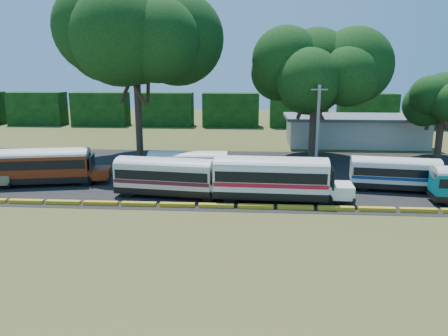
# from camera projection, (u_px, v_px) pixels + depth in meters

# --- Properties ---
(ground) EXTENTS (160.00, 160.00, 0.00)m
(ground) POSITION_uv_depth(u_px,v_px,m) (195.00, 211.00, 32.44)
(ground) COLOR #404E1A
(ground) RESTS_ON ground
(asphalt_strip) EXTENTS (64.00, 24.00, 0.02)m
(asphalt_strip) POSITION_uv_depth(u_px,v_px,m) (221.00, 173.00, 44.03)
(asphalt_strip) COLOR black
(asphalt_strip) RESTS_ON ground
(curb) EXTENTS (53.70, 0.45, 0.30)m
(curb) POSITION_uv_depth(u_px,v_px,m) (197.00, 205.00, 33.37)
(curb) COLOR gold
(curb) RESTS_ON ground
(terminal_building) EXTENTS (19.00, 9.00, 4.00)m
(terminal_building) POSITION_uv_depth(u_px,v_px,m) (354.00, 130.00, 59.88)
(terminal_building) COLOR silver
(terminal_building) RESTS_ON ground
(treeline_backdrop) EXTENTS (130.00, 4.00, 6.00)m
(treeline_backdrop) POSITION_uv_depth(u_px,v_px,m) (231.00, 110.00, 78.41)
(treeline_backdrop) COLOR black
(treeline_backdrop) RESTS_ON ground
(bus_red) EXTENTS (10.52, 4.55, 3.36)m
(bus_red) POSITION_uv_depth(u_px,v_px,m) (44.00, 164.00, 39.36)
(bus_red) COLOR black
(bus_red) RESTS_ON ground
(bus_cream_west) EXTENTS (10.12, 3.63, 3.25)m
(bus_cream_west) POSITION_uv_depth(u_px,v_px,m) (168.00, 175.00, 35.81)
(bus_cream_west) COLOR black
(bus_cream_west) RESTS_ON ground
(bus_cream_east) EXTENTS (8.99, 2.58, 2.93)m
(bus_cream_east) POSITION_uv_depth(u_px,v_px,m) (190.00, 165.00, 40.38)
(bus_cream_east) COLOR black
(bus_cream_east) RESTS_ON ground
(bus_white_red) EXTENTS (11.04, 3.12, 3.60)m
(bus_white_red) POSITION_uv_depth(u_px,v_px,m) (273.00, 176.00, 34.53)
(bus_white_red) COLOR black
(bus_white_red) RESTS_ON ground
(bus_white_blue) EXTENTS (9.13, 3.39, 2.93)m
(bus_white_blue) POSITION_uv_depth(u_px,v_px,m) (397.00, 172.00, 37.53)
(bus_white_blue) COLOR black
(bus_white_blue) RESTS_ON ground
(tree_west) EXTENTS (14.99, 14.99, 19.46)m
(tree_west) POSITION_uv_depth(u_px,v_px,m) (135.00, 35.00, 48.89)
(tree_west) COLOR #3D2A1E
(tree_west) RESTS_ON ground
(tree_center) EXTENTS (11.15, 11.15, 14.73)m
(tree_center) POSITION_uv_depth(u_px,v_px,m) (316.00, 66.00, 47.93)
(tree_center) COLOR #3D2A1E
(tree_center) RESTS_ON ground
(tree_east) EXTENTS (6.72, 6.72, 9.98)m
(tree_east) POSITION_uv_depth(u_px,v_px,m) (444.00, 94.00, 49.93)
(tree_east) COLOR #3D2A1E
(tree_east) RESTS_ON ground
(utility_pole) EXTENTS (1.60, 0.30, 8.84)m
(utility_pole) POSITION_uv_depth(u_px,v_px,m) (318.00, 130.00, 42.01)
(utility_pole) COLOR gray
(utility_pole) RESTS_ON ground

